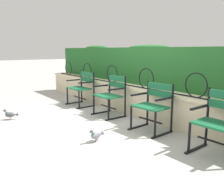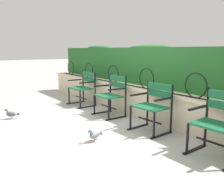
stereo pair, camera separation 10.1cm
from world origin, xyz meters
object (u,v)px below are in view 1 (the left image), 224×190
(park_chair_centre_left, at_px, (111,94))
(pigeon_near_chairs, at_px, (10,114))
(park_chair_centre_right, at_px, (153,105))
(park_chair_leftmost, at_px, (82,87))
(park_chair_rightmost, at_px, (221,122))
(pigeon_far_side, at_px, (96,135))

(park_chair_centre_left, bearing_deg, pigeon_near_chairs, -117.48)
(pigeon_near_chairs, bearing_deg, park_chair_centre_right, 40.16)
(park_chair_leftmost, bearing_deg, park_chair_rightmost, -0.21)
(park_chair_leftmost, bearing_deg, park_chair_centre_left, 0.26)
(park_chair_centre_right, bearing_deg, park_chair_centre_left, -179.86)
(park_chair_centre_right, relative_size, pigeon_near_chairs, 3.07)
(park_chair_leftmost, height_order, park_chair_centre_right, park_chair_leftmost)
(pigeon_near_chairs, distance_m, pigeon_far_side, 2.17)
(park_chair_leftmost, bearing_deg, park_chair_centre_right, 0.20)
(park_chair_rightmost, distance_m, pigeon_far_side, 1.79)
(pigeon_near_chairs, xyz_separation_m, pigeon_far_side, (2.04, 0.75, 0.00))
(park_chair_leftmost, xyz_separation_m, park_chair_centre_right, (2.47, 0.01, -0.01))
(park_chair_leftmost, distance_m, park_chair_rightmost, 3.70)
(park_chair_leftmost, distance_m, park_chair_centre_left, 1.24)
(park_chair_leftmost, height_order, park_chair_rightmost, park_chair_rightmost)
(park_chair_centre_right, bearing_deg, park_chair_rightmost, -1.03)
(park_chair_centre_left, height_order, park_chair_rightmost, park_chair_rightmost)
(park_chair_leftmost, distance_m, pigeon_far_side, 2.58)
(park_chair_leftmost, height_order, park_chair_centre_left, park_chair_centre_left)
(park_chair_rightmost, bearing_deg, park_chair_centre_left, 179.55)
(park_chair_centre_right, height_order, pigeon_near_chairs, park_chair_centre_right)
(park_chair_centre_right, xyz_separation_m, park_chair_rightmost, (1.24, -0.02, 0.01))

